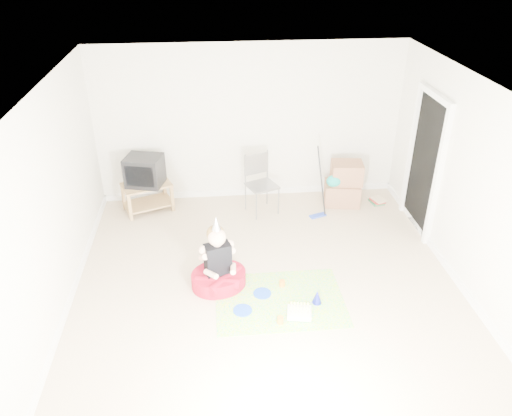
{
  "coord_description": "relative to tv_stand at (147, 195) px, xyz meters",
  "views": [
    {
      "loc": [
        -0.65,
        -5.23,
        4.1
      ],
      "look_at": [
        -0.1,
        0.4,
        0.9
      ],
      "focal_mm": 35.0,
      "sensor_mm": 36.0,
      "label": 1
    }
  ],
  "objects": [
    {
      "name": "orange_cup_far",
      "position": [
        1.79,
        -2.92,
        -0.23
      ],
      "size": [
        0.08,
        0.08,
        0.09
      ],
      "primitive_type": "cylinder",
      "rotation": [
        0.0,
        0.0,
        0.07
      ],
      "color": "orange",
      "rests_on": "party_mat"
    },
    {
      "name": "floor_mop",
      "position": [
        2.75,
        -0.49,
        -0.02
      ],
      "size": [
        0.29,
        0.36,
        1.1
      ],
      "color": "#2541BC",
      "rests_on": "ground"
    },
    {
      "name": "blue_plate_near",
      "position": [
        1.64,
        -2.36,
        -0.27
      ],
      "size": [
        0.24,
        0.24,
        0.01
      ],
      "primitive_type": "cylinder",
      "rotation": [
        0.0,
        0.0,
        0.02
      ],
      "color": "blue",
      "rests_on": "party_mat"
    },
    {
      "name": "doorway_recess",
      "position": [
        4.2,
        -0.91,
        0.74
      ],
      "size": [
        0.02,
        0.9,
        2.05
      ],
      "primitive_type": "cube",
      "color": "black",
      "rests_on": "ground"
    },
    {
      "name": "birthday_cake",
      "position": [
        2.03,
        -2.81,
        -0.24
      ],
      "size": [
        0.32,
        0.28,
        0.14
      ],
      "color": "white",
      "rests_on": "party_mat"
    },
    {
      "name": "cardboard_boxes",
      "position": [
        3.24,
        -0.08,
        0.07
      ],
      "size": [
        0.65,
        0.53,
        0.73
      ],
      "color": "#966648",
      "rests_on": "ground"
    },
    {
      "name": "book_pile",
      "position": [
        3.85,
        -0.13,
        -0.24
      ],
      "size": [
        0.24,
        0.28,
        0.08
      ],
      "color": "#257143",
      "rests_on": "ground"
    },
    {
      "name": "ground",
      "position": [
        1.72,
        -2.11,
        -0.28
      ],
      "size": [
        5.0,
        5.0,
        0.0
      ],
      "primitive_type": "plane",
      "color": "beige",
      "rests_on": "ground"
    },
    {
      "name": "party_mat",
      "position": [
        1.84,
        -2.5,
        -0.28
      ],
      "size": [
        1.61,
        1.16,
        0.01
      ],
      "primitive_type": "cube",
      "rotation": [
        0.0,
        0.0,
        -0.0
      ],
      "color": "#E02F89",
      "rests_on": "ground"
    },
    {
      "name": "blue_plate_far",
      "position": [
        1.36,
        -2.66,
        -0.27
      ],
      "size": [
        0.25,
        0.25,
        0.01
      ],
      "primitive_type": "cylinder",
      "rotation": [
        0.0,
        0.0,
        0.09
      ],
      "color": "blue",
      "rests_on": "party_mat"
    },
    {
      "name": "blue_party_hat",
      "position": [
        2.29,
        -2.6,
        -0.18
      ],
      "size": [
        0.14,
        0.14,
        0.18
      ],
      "primitive_type": "cone",
      "rotation": [
        0.0,
        0.0,
        0.14
      ],
      "color": "#1B21BD",
      "rests_on": "party_mat"
    },
    {
      "name": "folding_chair",
      "position": [
        1.86,
        -0.25,
        0.2
      ],
      "size": [
        0.57,
        0.56,
        0.98
      ],
      "color": "gray",
      "rests_on": "ground"
    },
    {
      "name": "orange_cup_near",
      "position": [
        1.91,
        -2.23,
        -0.23
      ],
      "size": [
        0.09,
        0.09,
        0.08
      ],
      "primitive_type": "cylinder",
      "rotation": [
        0.0,
        0.0,
        -0.24
      ],
      "color": "orange",
      "rests_on": "party_mat"
    },
    {
      "name": "crt_tv",
      "position": [
        -0.0,
        0.0,
        0.43
      ],
      "size": [
        0.65,
        0.58,
        0.48
      ],
      "primitive_type": "cube",
      "rotation": [
        0.0,
        0.0,
        -0.25
      ],
      "color": "black",
      "rests_on": "tv_stand"
    },
    {
      "name": "seated_woman",
      "position": [
        1.09,
        -2.12,
        -0.05
      ],
      "size": [
        0.89,
        0.89,
        1.03
      ],
      "color": "#A60F25",
      "rests_on": "ground"
    },
    {
      "name": "tv_stand",
      "position": [
        0.0,
        0.0,
        0.0
      ],
      "size": [
        0.88,
        0.72,
        0.48
      ],
      "color": "#A57D4A",
      "rests_on": "ground"
    }
  ]
}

